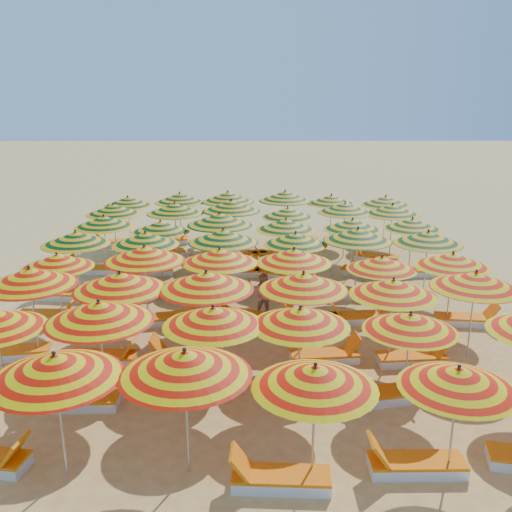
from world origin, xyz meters
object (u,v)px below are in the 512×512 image
at_px(umbrella_13, 120,282).
at_px(lounger_2, 414,464).
at_px(lounger_1, 278,478).
at_px(lounger_23, 150,272).
at_px(beachgoer_a, 191,268).
at_px(umbrella_29, 428,238).
at_px(lounger_30, 272,255).
at_px(umbrella_7, 99,312).
at_px(umbrella_27, 296,239).
at_px(umbrella_2, 185,363).
at_px(lounger_24, 237,272).
at_px(umbrella_12, 30,277).
at_px(umbrella_26, 223,236).
at_px(umbrella_45, 285,196).
at_px(umbrella_21, 294,256).
at_px(umbrella_17, 476,280).
at_px(umbrella_22, 382,263).
at_px(umbrella_40, 345,208).
at_px(umbrella_44, 228,197).
at_px(lounger_32, 116,242).
at_px(lounger_5, 76,401).
at_px(umbrella_42, 128,201).
at_px(lounger_20, 131,293).
at_px(umbrella_3, 315,377).
at_px(lounger_12, 413,358).
at_px(umbrella_43, 180,198).
at_px(lounger_14, 169,318).
at_px(lounger_18, 467,319).
at_px(umbrella_1, 55,367).
at_px(umbrella_14, 206,281).
at_px(lounger_29, 244,254).
at_px(umbrella_19, 145,254).
at_px(umbrella_34, 352,224).
at_px(umbrella_4, 458,378).
at_px(umbrella_20, 219,256).
at_px(lounger_17, 357,317).
at_px(lounger_22, 93,269).
at_px(umbrella_28, 358,235).
at_px(lounger_16, 310,317).
at_px(lounger_11, 326,356).
at_px(lounger_13, 49,316).
at_px(lounger_26, 366,272).
at_px(lounger_28, 163,254).
at_px(umbrella_16, 393,287).
at_px(umbrella_46, 331,199).
at_px(umbrella_35, 412,224).
at_px(beachgoer_b, 264,296).
at_px(umbrella_39, 288,213).
at_px(lounger_8, 14,352).
at_px(lounger_25, 269,273).
at_px(lounger_34, 296,241).
at_px(umbrella_41, 392,210).
at_px(umbrella_30, 104,221).

xyz_separation_m(umbrella_13, lounger_2, (6.10, -4.33, -1.98)).
height_order(lounger_1, lounger_23, same).
xyz_separation_m(lounger_1, beachgoer_a, (-2.58, 10.29, 0.55)).
distance_m(umbrella_29, lounger_30, 6.92).
bearing_deg(umbrella_7, umbrella_27, 55.73).
xyz_separation_m(umbrella_2, lounger_24, (0.57, 11.15, -2.00)).
distance_m(umbrella_12, umbrella_26, 6.20).
xyz_separation_m(umbrella_45, lounger_30, (-0.63, -2.28, -1.99)).
bearing_deg(umbrella_45, umbrella_21, -91.45).
bearing_deg(umbrella_17, umbrella_22, 131.17).
bearing_deg(umbrella_40, umbrella_17, -78.52).
bearing_deg(umbrella_44, lounger_32, -178.41).
bearing_deg(lounger_24, lounger_5, -116.29).
relative_size(umbrella_42, lounger_20, 1.33).
height_order(umbrella_3, lounger_12, umbrella_3).
bearing_deg(umbrella_29, umbrella_43, 141.50).
relative_size(umbrella_27, lounger_14, 1.24).
bearing_deg(beachgoer_a, lounger_18, 25.85).
relative_size(umbrella_1, umbrella_43, 1.05).
height_order(umbrella_1, umbrella_14, umbrella_14).
bearing_deg(umbrella_44, lounger_29, -70.33).
height_order(umbrella_19, lounger_5, umbrella_19).
height_order(umbrella_34, beachgoer_a, umbrella_34).
xyz_separation_m(umbrella_4, umbrella_20, (-4.43, 6.85, 0.16)).
bearing_deg(lounger_17, lounger_22, -32.60).
relative_size(umbrella_28, beachgoer_a, 1.80).
bearing_deg(lounger_22, lounger_16, 151.65).
relative_size(lounger_1, beachgoer_a, 1.24).
bearing_deg(umbrella_4, umbrella_42, 119.58).
xyz_separation_m(umbrella_44, lounger_11, (2.92, -11.21, -1.98)).
bearing_deg(umbrella_19, lounger_13, 174.29).
relative_size(umbrella_28, lounger_26, 1.40).
height_order(lounger_26, lounger_28, same).
height_order(umbrella_16, lounger_28, umbrella_16).
distance_m(umbrella_22, umbrella_46, 9.18).
bearing_deg(umbrella_4, lounger_23, 122.91).
xyz_separation_m(umbrella_35, beachgoer_b, (-5.42, -4.11, -1.24)).
height_order(lounger_5, lounger_24, same).
relative_size(umbrella_40, lounger_17, 1.37).
bearing_deg(lounger_12, umbrella_39, 101.82).
bearing_deg(lounger_8, umbrella_21, -171.29).
height_order(umbrella_27, lounger_2, umbrella_27).
relative_size(lounger_14, lounger_25, 1.00).
bearing_deg(lounger_12, lounger_26, 84.49).
bearing_deg(umbrella_2, umbrella_1, -178.04).
bearing_deg(umbrella_19, lounger_34, 60.94).
relative_size(umbrella_1, lounger_1, 1.39).
distance_m(umbrella_41, umbrella_44, 6.96).
relative_size(umbrella_30, lounger_24, 1.41).
bearing_deg(lounger_20, lounger_1, 122.93).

